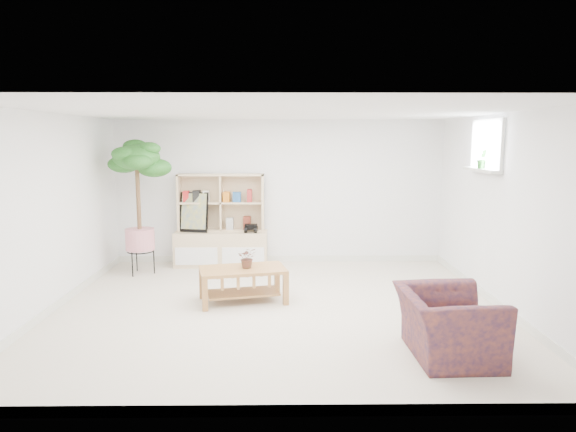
{
  "coord_description": "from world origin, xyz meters",
  "views": [
    {
      "loc": [
        0.05,
        -6.12,
        2.08
      ],
      "look_at": [
        0.13,
        0.34,
        1.11
      ],
      "focal_mm": 32.0,
      "sensor_mm": 36.0,
      "label": 1
    }
  ],
  "objects_px": {
    "coffee_table": "(243,285)",
    "floor_tree": "(139,208)",
    "storage_unit": "(221,220)",
    "armchair": "(448,320)"
  },
  "relations": [
    {
      "from": "coffee_table",
      "to": "floor_tree",
      "type": "xyz_separation_m",
      "value": [
        -1.69,
        1.4,
        0.82
      ]
    },
    {
      "from": "floor_tree",
      "to": "storage_unit",
      "type": "bearing_deg",
      "value": 24.58
    },
    {
      "from": "coffee_table",
      "to": "floor_tree",
      "type": "distance_m",
      "value": 2.34
    },
    {
      "from": "storage_unit",
      "to": "floor_tree",
      "type": "height_order",
      "value": "floor_tree"
    },
    {
      "from": "storage_unit",
      "to": "coffee_table",
      "type": "relative_size",
      "value": 1.4
    },
    {
      "from": "storage_unit",
      "to": "coffee_table",
      "type": "bearing_deg",
      "value": -75.45
    },
    {
      "from": "coffee_table",
      "to": "storage_unit",
      "type": "bearing_deg",
      "value": 91.68
    },
    {
      "from": "storage_unit",
      "to": "floor_tree",
      "type": "bearing_deg",
      "value": -155.42
    },
    {
      "from": "coffee_table",
      "to": "floor_tree",
      "type": "bearing_deg",
      "value": 127.56
    },
    {
      "from": "armchair",
      "to": "storage_unit",
      "type": "bearing_deg",
      "value": 33.41
    }
  ]
}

